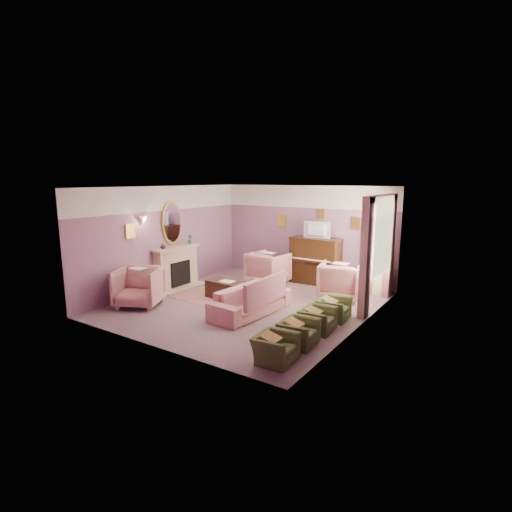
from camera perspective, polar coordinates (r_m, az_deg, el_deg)
The scene contains 48 objects.
floor at distance 9.76m, azimuth -1.08°, elevation -6.86°, with size 5.50×6.00×0.01m, color #7A5C65.
ceiling at distance 9.29m, azimuth -1.14°, elevation 9.81°, with size 5.50×6.00×0.01m, color white.
wall_back at distance 11.99m, azimuth 7.07°, elevation 3.27°, with size 5.50×0.02×2.80m, color slate.
wall_front at distance 7.21m, azimuth -14.78°, elevation -2.13°, with size 5.50×0.02×2.80m, color slate.
wall_left at distance 11.20m, azimuth -12.79°, elevation 2.54°, with size 0.02×6.00×2.80m, color slate.
wall_right at distance 8.21m, azimuth 14.90°, elevation -0.56°, with size 0.02×6.00×2.80m, color slate.
picture_rail_band at distance 11.88m, azimuth 7.17°, elevation 8.41°, with size 5.50×0.01×0.65m, color silver.
stripe_panel at distance 9.50m, azimuth 17.25°, elevation -1.16°, with size 0.01×3.00×2.15m, color #A1B195.
fireplace_surround at distance 11.38m, azimuth -11.32°, elevation -1.62°, with size 0.30×1.40×1.10m, color tan.
fireplace_inset at distance 11.34m, azimuth -10.93°, elevation -2.43°, with size 0.18×0.72×0.68m, color black.
fire_ember at distance 11.36m, azimuth -10.76°, elevation -3.34°, with size 0.06×0.54×0.10m, color #F34A18.
mantel_shelf at distance 11.25m, azimuth -11.32°, elevation 1.19°, with size 0.40×1.55×0.07m, color tan.
hearth at distance 11.37m, azimuth -10.50°, elevation -4.40°, with size 0.55×1.50×0.02m, color tan.
mirror_frame at distance 11.25m, azimuth -11.96°, elevation 4.67°, with size 0.04×0.72×1.20m, color gold.
mirror_glass at distance 11.23m, azimuth -11.87°, elevation 4.67°, with size 0.01×0.60×1.06m, color white.
sconce_shade at distance 10.47m, azimuth -15.79°, elevation 5.03°, with size 0.20×0.20×0.16m, color #FF997C.
piano at distance 11.62m, azimuth 8.48°, elevation -0.76°, with size 1.40×0.60×1.30m, color black.
piano_keyshelf at distance 11.29m, azimuth 7.74°, elevation -0.72°, with size 1.30×0.12×0.06m, color black.
piano_keys at distance 11.28m, azimuth 7.74°, elevation -0.52°, with size 1.20×0.08×0.02m, color white.
piano_top at distance 11.50m, azimuth 8.57°, elevation 2.46°, with size 1.45×0.65×0.04m, color black.
television at distance 11.42m, azimuth 8.51°, elevation 3.87°, with size 0.80×0.12×0.48m, color black.
print_back_left at distance 12.29m, azimuth 3.67°, elevation 5.03°, with size 0.30×0.03×0.38m, color gold.
print_back_right at distance 11.31m, azimuth 14.09°, elevation 4.51°, with size 0.26×0.03×0.34m, color gold.
print_back_mid at distance 11.67m, azimuth 9.26°, elevation 5.97°, with size 0.22×0.03×0.26m, color gold.
print_left_wall at distance 10.34m, azimuth -17.50°, elevation 3.42°, with size 0.03×0.28×0.36m, color gold.
window_blind at distance 9.64m, azimuth 17.69°, elevation 2.77°, with size 0.03×1.40×1.80m, color #C2B599.
curtain_left at distance 8.86m, azimuth 15.39°, elevation -0.42°, with size 0.16×0.34×2.60m, color #A65D6F.
curtain_right at distance 10.60m, azimuth 18.52°, elevation 1.23°, with size 0.16×0.34×2.60m, color #A65D6F.
pelmet at distance 9.58m, azimuth 17.52°, elevation 7.91°, with size 0.16×2.20×0.16m, color #A65D6F.
mantel_plant at distance 11.60m, azimuth -9.41°, elevation 2.41°, with size 0.16×0.16×0.28m, color #397D37.
mantel_vase at distance 10.88m, azimuth -13.15°, elevation 1.38°, with size 0.16×0.16×0.16m, color silver.
area_rug at distance 10.28m, azimuth -4.06°, elevation -5.93°, with size 2.50×1.80×0.01m, color #9D6260.
coffee_table at distance 10.16m, azimuth -4.33°, elevation -4.84°, with size 1.00×0.50×0.45m, color black.
table_paper at distance 10.07m, azimuth -4.13°, elevation -3.63°, with size 0.35×0.28×0.01m, color silver.
sofa at distance 8.97m, azimuth -0.75°, elevation -5.67°, with size 0.70×2.09×0.84m, color tan.
sofa_throw at distance 8.71m, azimuth 1.43°, elevation -4.96°, with size 0.11×1.58×0.58m, color #A65D6F.
floral_armchair_left at distance 11.44m, azimuth 1.75°, elevation -1.51°, with size 0.99×0.99×1.03m, color tan.
floral_armchair_right at distance 10.23m, azimuth 11.89°, elevation -3.25°, with size 0.99×0.99×1.03m, color tan.
floral_armchair_front at distance 9.88m, azimuth -16.39°, elevation -3.98°, with size 0.99×0.99×1.03m, color tan.
olive_chair_a at distance 6.76m, azimuth 2.81°, elevation -12.41°, with size 0.50×0.71×0.62m, color #495729.
olive_chair_b at distance 7.42m, azimuth 6.10°, elevation -10.26°, with size 0.50×0.71×0.62m, color #495729.
olive_chair_c at distance 8.12m, azimuth 8.80°, elevation -8.45°, with size 0.50×0.71×0.62m, color #495729.
olive_chair_d at distance 8.83m, azimuth 11.05°, elevation -6.90°, with size 0.50×0.71×0.62m, color #495729.
side_table at distance 11.00m, azimuth 17.29°, elevation -3.42°, with size 0.52×0.52×0.70m, color white.
side_plant_big at distance 10.88m, azimuth 17.44°, elevation -0.77°, with size 0.30×0.30×0.34m, color #397D37.
side_plant_small at distance 10.76m, azimuth 17.90°, elevation -1.08°, with size 0.16×0.16×0.28m, color #397D37.
palm_pot at distance 11.02m, azimuth 16.45°, elevation -4.30°, with size 0.34×0.34×0.34m, color #9B552C.
palm_plant at distance 10.83m, azimuth 16.70°, elevation 0.25°, with size 0.76×0.76×1.44m, color #397D37.
Camera 1 is at (5.28, -7.65, 2.99)m, focal length 28.00 mm.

